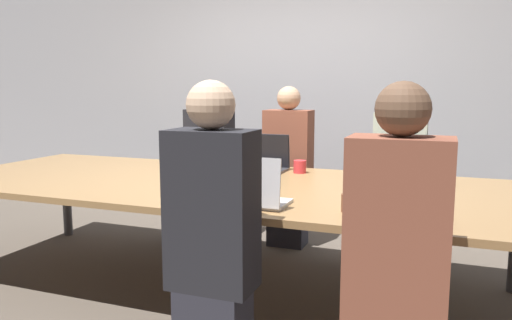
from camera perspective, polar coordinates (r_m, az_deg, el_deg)
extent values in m
plane|color=brown|center=(3.63, -3.82, -14.17)|extent=(24.00, 24.00, 0.00)
cube|color=#ADADB2|center=(5.18, 5.06, 8.37)|extent=(12.00, 0.06, 2.80)
cube|color=#9E7547|center=(3.42, -3.93, -2.86)|extent=(4.16, 1.60, 0.04)
cylinder|color=#4C4C51|center=(5.05, -20.82, -4.10)|extent=(0.08, 0.08, 0.71)
cube|color=silver|center=(2.76, 0.36, -4.91)|extent=(0.32, 0.26, 0.02)
cube|color=silver|center=(2.62, -0.60, -2.53)|extent=(0.33, 0.04, 0.26)
cube|color=black|center=(2.63, -0.51, -2.51)|extent=(0.32, 0.04, 0.26)
cube|color=#232328|center=(2.32, -5.03, -5.75)|extent=(0.40, 0.24, 0.75)
sphere|color=beige|center=(2.26, -5.19, 6.30)|extent=(0.22, 0.22, 0.22)
cylinder|color=green|center=(2.95, -4.07, -2.36)|extent=(0.07, 0.07, 0.19)
cylinder|color=green|center=(2.93, -4.09, -0.10)|extent=(0.03, 0.03, 0.04)
cube|color=#333338|center=(2.57, 16.41, -6.24)|extent=(0.34, 0.25, 0.02)
cube|color=#333338|center=(2.45, 16.37, -3.82)|extent=(0.35, 0.10, 0.24)
cube|color=black|center=(2.46, 16.38, -3.87)|extent=(0.34, 0.10, 0.23)
cube|color=brown|center=(2.07, 15.90, -7.77)|extent=(0.40, 0.24, 0.75)
sphere|color=brown|center=(2.00, 16.44, 5.62)|extent=(0.21, 0.21, 0.21)
cylinder|color=brown|center=(2.63, 10.51, -4.85)|extent=(0.07, 0.07, 0.09)
cylinder|color=green|center=(2.65, 10.65, -3.96)|extent=(0.06, 0.06, 0.17)
cylinder|color=green|center=(2.63, 10.71, -1.79)|extent=(0.03, 0.03, 0.04)
cube|color=#333338|center=(3.83, 0.93, -1.20)|extent=(0.32, 0.26, 0.02)
cube|color=#333338|center=(3.93, 1.57, 1.09)|extent=(0.33, 0.04, 0.26)
cube|color=black|center=(3.92, 1.51, 1.06)|extent=(0.32, 0.04, 0.26)
cube|color=#2D2D38|center=(4.46, 3.64, -6.84)|extent=(0.32, 0.24, 0.45)
cube|color=brown|center=(4.34, 3.71, 0.80)|extent=(0.40, 0.24, 0.75)
sphere|color=tan|center=(4.31, 3.77, 7.07)|extent=(0.20, 0.20, 0.20)
cylinder|color=red|center=(3.78, 5.03, -0.76)|extent=(0.10, 0.10, 0.10)
cylinder|color=green|center=(3.83, -3.60, -0.12)|extent=(0.07, 0.07, 0.16)
cylinder|color=green|center=(3.82, -3.62, 1.37)|extent=(0.03, 0.03, 0.04)
cube|color=#333338|center=(4.15, -6.49, -0.53)|extent=(0.33, 0.26, 0.02)
cube|color=#333338|center=(4.22, -5.90, 1.49)|extent=(0.33, 0.09, 0.25)
cube|color=black|center=(4.21, -5.96, 1.42)|extent=(0.33, 0.09, 0.25)
cube|color=#2D2D38|center=(4.63, -5.23, -6.31)|extent=(0.32, 0.24, 0.45)
cube|color=#232328|center=(4.51, -5.33, 1.06)|extent=(0.40, 0.24, 0.75)
sphere|color=tan|center=(4.48, -5.41, 7.07)|extent=(0.20, 0.20, 0.20)
cube|color=#333338|center=(3.73, 15.53, -1.77)|extent=(0.32, 0.21, 0.02)
cube|color=#333338|center=(3.81, 15.74, 0.23)|extent=(0.33, 0.04, 0.22)
cube|color=#0F1933|center=(3.80, 15.72, 0.19)|extent=(0.32, 0.04, 0.21)
cube|color=#2D2D38|center=(4.24, 15.77, -7.96)|extent=(0.32, 0.24, 0.45)
cube|color=beige|center=(4.11, 16.09, 0.08)|extent=(0.40, 0.24, 0.75)
sphere|color=brown|center=(4.08, 16.36, 6.75)|extent=(0.21, 0.21, 0.21)
cylinder|color=#232328|center=(3.77, 11.78, -0.99)|extent=(0.07, 0.07, 0.09)
cylinder|color=black|center=(3.57, 19.89, -1.07)|extent=(0.06, 0.06, 0.18)
cylinder|color=black|center=(3.56, 19.98, 0.69)|extent=(0.03, 0.03, 0.04)
cube|color=black|center=(3.28, -7.21, -2.58)|extent=(0.07, 0.15, 0.05)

